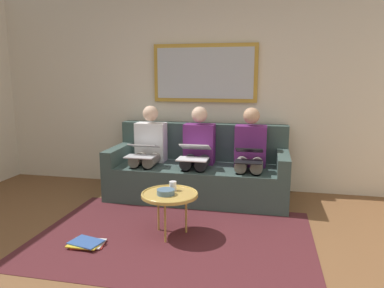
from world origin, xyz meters
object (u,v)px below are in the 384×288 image
object	(u,v)px
bowl	(166,192)
laptop_black	(249,155)
cup	(173,186)
magazine_stack	(87,243)
couch	(199,172)
coffee_table	(170,195)
laptop_white	(194,152)
framed_mirror	(205,73)
person_right	(149,148)
laptop_silver	(142,150)
person_left	(250,152)
person_middle	(198,150)

from	to	relation	value
bowl	laptop_black	bearing A→B (deg)	-127.09
cup	magazine_stack	distance (m)	0.94
couch	coffee_table	distance (m)	1.22
bowl	laptop_white	distance (m)	0.98
framed_mirror	laptop_white	size ratio (longest dim) A/B	3.57
cup	person_right	distance (m)	1.22
laptop_white	laptop_silver	size ratio (longest dim) A/B	1.11
coffee_table	person_right	world-z (taller)	person_right
couch	person_right	xyz separation A→B (m)	(0.64, 0.07, 0.30)
cup	magazine_stack	world-z (taller)	cup
person_right	magazine_stack	xyz separation A→B (m)	(0.08, 1.53, -0.58)
couch	coffee_table	bearing A→B (deg)	87.84
coffee_table	cup	size ratio (longest dim) A/B	5.99
framed_mirror	coffee_table	distance (m)	1.97
couch	laptop_white	world-z (taller)	couch
couch	laptop_silver	bearing A→B (deg)	26.05
framed_mirror	bowl	distance (m)	1.98
person_left	magazine_stack	bearing A→B (deg)	48.27
couch	bowl	xyz separation A→B (m)	(0.07, 1.25, 0.13)
framed_mirror	person_middle	world-z (taller)	framed_mirror
laptop_black	bowl	bearing A→B (deg)	52.91
cup	laptop_black	distance (m)	1.07
person_middle	bowl	bearing A→B (deg)	86.44
bowl	person_middle	world-z (taller)	person_middle
person_middle	laptop_white	distance (m)	0.23
laptop_black	person_left	bearing A→B (deg)	-90.00
couch	framed_mirror	distance (m)	1.30
couch	laptop_white	distance (m)	0.44
magazine_stack	cup	bearing A→B (deg)	-145.00
cup	laptop_black	world-z (taller)	laptop_black
laptop_white	framed_mirror	bearing A→B (deg)	-90.00
cup	person_left	distance (m)	1.26
person_left	laptop_silver	size ratio (longest dim) A/B	3.27
person_left	magazine_stack	world-z (taller)	person_left
laptop_silver	laptop_white	bearing A→B (deg)	-178.68
framed_mirror	person_left	xyz separation A→B (m)	(-0.64, 0.46, -0.94)
person_middle	laptop_silver	bearing A→B (deg)	20.88
coffee_table	person_middle	distance (m)	1.17
couch	laptop_silver	distance (m)	0.78
framed_mirror	bowl	xyz separation A→B (m)	(0.07, 1.64, -1.11)
laptop_black	person_middle	xyz separation A→B (m)	(0.64, -0.24, -0.02)
coffee_table	laptop_white	world-z (taller)	laptop_white
cup	laptop_silver	xyz separation A→B (m)	(0.60, -0.80, 0.16)
couch	person_middle	size ratio (longest dim) A/B	1.93
framed_mirror	laptop_silver	xyz separation A→B (m)	(0.64, 0.70, -0.92)
couch	magazine_stack	bearing A→B (deg)	65.69
coffee_table	magazine_stack	bearing A→B (deg)	29.16
couch	person_middle	bearing A→B (deg)	90.00
framed_mirror	magazine_stack	world-z (taller)	framed_mirror
laptop_black	coffee_table	bearing A→B (deg)	52.96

